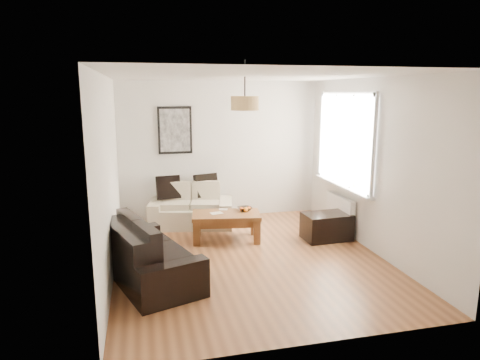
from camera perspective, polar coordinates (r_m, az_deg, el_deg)
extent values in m
plane|color=brown|center=(6.35, 1.25, -10.39)|extent=(4.50, 4.50, 0.00)
cube|color=white|center=(7.56, 13.23, -4.05)|extent=(0.10, 0.90, 0.52)
cylinder|color=tan|center=(6.18, 0.64, 10.22)|extent=(0.40, 0.40, 0.20)
cube|color=black|center=(7.21, 11.51, -6.09)|extent=(0.78, 0.52, 0.43)
cube|color=black|center=(7.86, -9.55, -0.98)|extent=(0.44, 0.18, 0.43)
cube|color=black|center=(7.93, -4.53, -0.73)|extent=(0.45, 0.25, 0.43)
imported|color=black|center=(7.12, 0.64, -3.88)|extent=(0.28, 0.28, 0.06)
sphere|color=orange|center=(7.04, 0.75, -3.98)|extent=(0.09, 0.09, 0.08)
sphere|color=#E85A13|center=(7.10, 1.20, -3.84)|extent=(0.08, 0.08, 0.07)
sphere|color=#FD5A15|center=(7.07, 0.18, -3.89)|extent=(0.08, 0.08, 0.06)
cube|color=beige|center=(6.98, -3.15, -4.44)|extent=(0.22, 0.17, 0.01)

